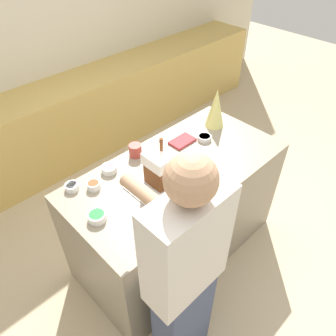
{
  "coord_description": "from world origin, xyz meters",
  "views": [
    {
      "loc": [
        -1.32,
        -1.25,
        2.52
      ],
      "look_at": [
        -0.1,
        0.0,
        1.01
      ],
      "focal_mm": 35.0,
      "sensor_mm": 36.0,
      "label": 1
    }
  ],
  "objects_px": {
    "cookbook": "(182,141)",
    "baking_tray": "(160,182)",
    "gingerbread_house": "(160,168)",
    "person": "(184,277)",
    "decorative_tree": "(216,108)",
    "candy_bowl_beside_tree": "(204,137)",
    "candy_bowl_far_right": "(188,159)",
    "candy_bowl_near_tray_left": "(72,186)",
    "candy_bowl_far_left": "(109,169)",
    "candy_bowl_near_tray_right": "(94,185)",
    "candy_bowl_front_corner": "(97,216)",
    "mug": "(135,150)"
  },
  "relations": [
    {
      "from": "candy_bowl_far_left",
      "to": "mug",
      "type": "relative_size",
      "value": 1.15
    },
    {
      "from": "candy_bowl_near_tray_left",
      "to": "candy_bowl_front_corner",
      "type": "height_order",
      "value": "candy_bowl_front_corner"
    },
    {
      "from": "candy_bowl_beside_tree",
      "to": "cookbook",
      "type": "relative_size",
      "value": 0.55
    },
    {
      "from": "baking_tray",
      "to": "cookbook",
      "type": "xyz_separation_m",
      "value": [
        0.46,
        0.22,
        0.01
      ]
    },
    {
      "from": "candy_bowl_near_tray_left",
      "to": "candy_bowl_near_tray_right",
      "type": "xyz_separation_m",
      "value": [
        0.11,
        -0.09,
        0.0
      ]
    },
    {
      "from": "candy_bowl_far_right",
      "to": "baking_tray",
      "type": "bearing_deg",
      "value": -174.86
    },
    {
      "from": "person",
      "to": "cookbook",
      "type": "bearing_deg",
      "value": 44.54
    },
    {
      "from": "decorative_tree",
      "to": "candy_bowl_near_tray_left",
      "type": "xyz_separation_m",
      "value": [
        -1.3,
        0.17,
        -0.15
      ]
    },
    {
      "from": "candy_bowl_far_right",
      "to": "candy_bowl_near_tray_right",
      "type": "distance_m",
      "value": 0.72
    },
    {
      "from": "decorative_tree",
      "to": "cookbook",
      "type": "bearing_deg",
      "value": 177.01
    },
    {
      "from": "candy_bowl_near_tray_right",
      "to": "cookbook",
      "type": "bearing_deg",
      "value": -3.75
    },
    {
      "from": "candy_bowl_near_tray_right",
      "to": "candy_bowl_front_corner",
      "type": "bearing_deg",
      "value": -120.28
    },
    {
      "from": "baking_tray",
      "to": "cookbook",
      "type": "relative_size",
      "value": 2.14
    },
    {
      "from": "cookbook",
      "to": "gingerbread_house",
      "type": "bearing_deg",
      "value": -153.92
    },
    {
      "from": "mug",
      "to": "candy_bowl_near_tray_right",
      "type": "bearing_deg",
      "value": -169.85
    },
    {
      "from": "gingerbread_house",
      "to": "decorative_tree",
      "type": "relative_size",
      "value": 0.99
    },
    {
      "from": "candy_bowl_far_left",
      "to": "candy_bowl_front_corner",
      "type": "bearing_deg",
      "value": -135.89
    },
    {
      "from": "candy_bowl_beside_tree",
      "to": "candy_bowl_near_tray_left",
      "type": "height_order",
      "value": "candy_bowl_near_tray_left"
    },
    {
      "from": "gingerbread_house",
      "to": "candy_bowl_far_left",
      "type": "height_order",
      "value": "gingerbread_house"
    },
    {
      "from": "cookbook",
      "to": "decorative_tree",
      "type": "bearing_deg",
      "value": -2.99
    },
    {
      "from": "candy_bowl_front_corner",
      "to": "cookbook",
      "type": "xyz_separation_m",
      "value": [
        0.96,
        0.19,
        -0.02
      ]
    },
    {
      "from": "gingerbread_house",
      "to": "candy_bowl_far_left",
      "type": "relative_size",
      "value": 3.02
    },
    {
      "from": "candy_bowl_front_corner",
      "to": "mug",
      "type": "relative_size",
      "value": 1.2
    },
    {
      "from": "decorative_tree",
      "to": "cookbook",
      "type": "distance_m",
      "value": 0.41
    },
    {
      "from": "cookbook",
      "to": "candy_bowl_near_tray_right",
      "type": "bearing_deg",
      "value": 176.25
    },
    {
      "from": "cookbook",
      "to": "person",
      "type": "relative_size",
      "value": 0.12
    },
    {
      "from": "cookbook",
      "to": "person",
      "type": "distance_m",
      "value": 1.18
    },
    {
      "from": "candy_bowl_near_tray_left",
      "to": "mug",
      "type": "bearing_deg",
      "value": -1.78
    },
    {
      "from": "person",
      "to": "candy_bowl_far_right",
      "type": "bearing_deg",
      "value": 42.14
    },
    {
      "from": "candy_bowl_far_right",
      "to": "candy_bowl_beside_tree",
      "type": "relative_size",
      "value": 1.22
    },
    {
      "from": "gingerbread_house",
      "to": "candy_bowl_near_tray_right",
      "type": "distance_m",
      "value": 0.47
    },
    {
      "from": "decorative_tree",
      "to": "candy_bowl_near_tray_right",
      "type": "xyz_separation_m",
      "value": [
        -1.19,
        0.07,
        -0.14
      ]
    },
    {
      "from": "baking_tray",
      "to": "decorative_tree",
      "type": "relative_size",
      "value": 1.28
    },
    {
      "from": "decorative_tree",
      "to": "candy_bowl_far_right",
      "type": "relative_size",
      "value": 2.47
    },
    {
      "from": "cookbook",
      "to": "baking_tray",
      "type": "bearing_deg",
      "value": -153.91
    },
    {
      "from": "candy_bowl_near_tray_left",
      "to": "candy_bowl_front_corner",
      "type": "relative_size",
      "value": 0.81
    },
    {
      "from": "gingerbread_house",
      "to": "candy_bowl_front_corner",
      "type": "relative_size",
      "value": 2.89
    },
    {
      "from": "candy_bowl_near_tray_left",
      "to": "candy_bowl_far_left",
      "type": "bearing_deg",
      "value": -5.51
    },
    {
      "from": "gingerbread_house",
      "to": "mug",
      "type": "xyz_separation_m",
      "value": [
        0.08,
        0.35,
        -0.09
      ]
    },
    {
      "from": "candy_bowl_beside_tree",
      "to": "candy_bowl_far_left",
      "type": "xyz_separation_m",
      "value": [
        -0.79,
        0.22,
        0.01
      ]
    },
    {
      "from": "person",
      "to": "candy_bowl_front_corner",
      "type": "bearing_deg",
      "value": 100.7
    },
    {
      "from": "gingerbread_house",
      "to": "person",
      "type": "distance_m",
      "value": 0.74
    },
    {
      "from": "decorative_tree",
      "to": "candy_bowl_beside_tree",
      "type": "xyz_separation_m",
      "value": [
        -0.22,
        -0.08,
        -0.15
      ]
    },
    {
      "from": "candy_bowl_beside_tree",
      "to": "candy_bowl_near_tray_right",
      "type": "distance_m",
      "value": 0.98
    },
    {
      "from": "baking_tray",
      "to": "decorative_tree",
      "type": "distance_m",
      "value": 0.87
    },
    {
      "from": "baking_tray",
      "to": "candy_bowl_far_left",
      "type": "height_order",
      "value": "candy_bowl_far_left"
    },
    {
      "from": "candy_bowl_far_right",
      "to": "candy_bowl_front_corner",
      "type": "relative_size",
      "value": 1.18
    },
    {
      "from": "gingerbread_house",
      "to": "cookbook",
      "type": "xyz_separation_m",
      "value": [
        0.45,
        0.22,
        -0.13
      ]
    },
    {
      "from": "gingerbread_house",
      "to": "candy_bowl_far_right",
      "type": "relative_size",
      "value": 2.45
    },
    {
      "from": "mug",
      "to": "gingerbread_house",
      "type": "bearing_deg",
      "value": -102.04
    }
  ]
}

